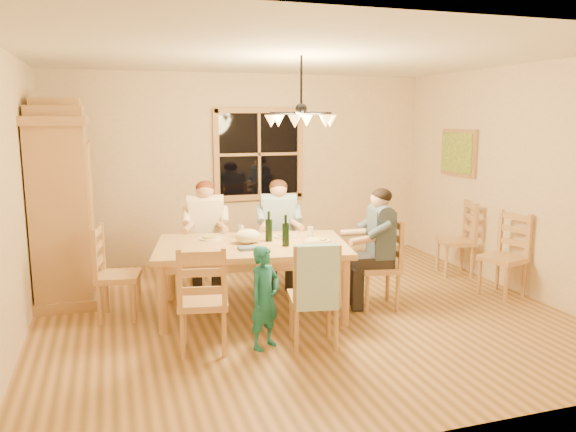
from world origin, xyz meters
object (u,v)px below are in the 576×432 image
object	(u,v)px
dining_table	(252,253)
chair_near_right	(313,313)
chair_spare_back	(455,252)
chandelier	(301,118)
child	(265,297)
chair_end_right	(378,280)
adult_plaid_man	(279,219)
chair_far_right	(279,262)
wine_bottle_b	(286,230)
wine_bottle_a	(269,226)
chair_far_left	(207,264)
chair_end_left	(120,290)
adult_slate_man	(379,233)
adult_woman	(206,221)
chair_near_left	(204,318)
armoire	(64,207)
chair_spare_front	(502,271)

from	to	relation	value
dining_table	chair_near_right	world-z (taller)	chair_near_right
dining_table	chair_spare_back	xyz separation A→B (m)	(2.94, 0.61, -0.36)
chandelier	child	world-z (taller)	chandelier
chair_end_right	dining_table	bearing A→B (deg)	90.00
adult_plaid_man	chair_far_right	bearing A→B (deg)	-79.57
wine_bottle_b	child	bearing A→B (deg)	-120.18
wine_bottle_a	dining_table	bearing A→B (deg)	-163.36
chair_far_left	adult_plaid_man	distance (m)	1.04
adult_plaid_man	chair_far_left	bearing A→B (deg)	0.00
chair_end_left	adult_slate_man	size ratio (longest dim) A/B	1.13
chair_end_right	adult_woman	size ratio (longest dim) A/B	1.13
chair_near_left	chair_near_right	size ratio (longest dim) A/B	1.00
chair_end_right	wine_bottle_b	distance (m)	1.23
chair_near_left	wine_bottle_b	xyz separation A→B (m)	(0.98, 0.64, 0.62)
adult_plaid_man	adult_slate_man	bearing A→B (deg)	136.64
adult_woman	chair_spare_back	size ratio (longest dim) A/B	0.88
adult_woman	child	xyz separation A→B (m)	(0.20, -1.98, -0.36)
chair_far_right	child	bearing A→B (deg)	79.94
adult_woman	armoire	bearing A→B (deg)	3.17
adult_slate_man	dining_table	bearing A→B (deg)	90.00
armoire	chair_end_right	world-z (taller)	armoire
chair_far_left	adult_slate_man	xyz separation A→B (m)	(1.69, -1.28, 0.54)
chair_far_left	chair_near_right	size ratio (longest dim) A/B	1.00
chair_near_right	child	bearing A→B (deg)	-178.58
dining_table	adult_plaid_man	xyz separation A→B (m)	(0.56, 0.86, 0.18)
adult_woman	adult_slate_man	distance (m)	2.12
chair_end_left	adult_woman	distance (m)	1.41
chair_near_left	chair_spare_back	bearing A→B (deg)	32.35
wine_bottle_b	chair_spare_front	distance (m)	2.70
chair_near_left	child	bearing A→B (deg)	-1.15
chair_far_right	adult_woman	xyz separation A→B (m)	(-0.88, 0.16, 0.54)
armoire	wine_bottle_a	bearing A→B (deg)	-28.64
child	chair_far_left	bearing A→B (deg)	63.61
wine_bottle_b	chandelier	bearing A→B (deg)	10.04
child	chair_spare_back	bearing A→B (deg)	-5.13
adult_slate_man	chair_far_left	bearing A→B (deg)	63.43
armoire	chair_spare_front	distance (m)	5.18
armoire	dining_table	world-z (taller)	armoire
chair_end_left	chandelier	bearing A→B (deg)	87.55
chandelier	wine_bottle_a	bearing A→B (deg)	140.45
chair_near_right	chair_end_left	bearing A→B (deg)	153.43
chair_end_left	adult_plaid_man	world-z (taller)	adult_plaid_man
chair_near_left	adult_plaid_man	xyz separation A→B (m)	(1.22, 1.70, 0.54)
dining_table	adult_plaid_man	world-z (taller)	adult_plaid_man
chair_far_left	child	distance (m)	1.99
dining_table	adult_slate_man	size ratio (longest dim) A/B	2.51
chair_end_left	chair_far_left	bearing A→B (deg)	136.74
chair_far_right	wine_bottle_b	xyz separation A→B (m)	(-0.24, -1.07, 0.62)
child	chair_end_left	bearing A→B (deg)	103.86
chair_far_left	chair_spare_front	world-z (taller)	same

